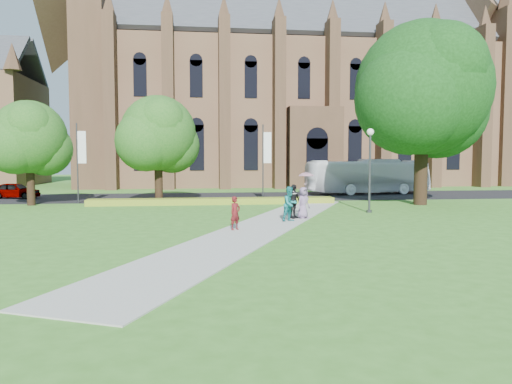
{
  "coord_description": "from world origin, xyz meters",
  "views": [
    {
      "loc": [
        -3.44,
        -23.43,
        3.46
      ],
      "look_at": [
        -0.1,
        2.95,
        1.6
      ],
      "focal_mm": 35.0,
      "sensor_mm": 36.0,
      "label": 1
    }
  ],
  "objects": [
    {
      "name": "pedestrian_1",
      "position": [
        1.7,
        2.63,
        0.97
      ],
      "size": [
        1.13,
        1.06,
        1.85
      ],
      "primitive_type": "imported",
      "rotation": [
        0.0,
        0.0,
        0.52
      ],
      "color": "#18797B",
      "rests_on": "footpath"
    },
    {
      "name": "parasol",
      "position": [
        2.85,
        3.87,
        2.16
      ],
      "size": [
        0.86,
        0.86,
        0.74
      ],
      "primitive_type": "imported",
      "rotation": [
        0.0,
        0.0,
        -0.02
      ],
      "color": "#E7A3B9",
      "rests_on": "pedestrian_4"
    },
    {
      "name": "car_0",
      "position": [
        -18.19,
        20.3,
        0.69
      ],
      "size": [
        4.18,
        2.42,
        1.34
      ],
      "primitive_type": "imported",
      "rotation": [
        0.0,
        0.0,
        1.35
      ],
      "color": "gray",
      "rests_on": "road"
    },
    {
      "name": "pedestrian_0",
      "position": [
        -1.48,
        -0.16,
        0.83
      ],
      "size": [
        0.69,
        0.65,
        1.58
      ],
      "primitive_type": "imported",
      "rotation": [
        0.0,
        0.0,
        0.66
      ],
      "color": "#591416",
      "rests_on": "footpath"
    },
    {
      "name": "road",
      "position": [
        0.0,
        20.0,
        0.01
      ],
      "size": [
        160.0,
        10.0,
        0.02
      ],
      "primitive_type": "cube",
      "color": "black",
      "rests_on": "ground"
    },
    {
      "name": "large_tree",
      "position": [
        13.0,
        11.0,
        8.37
      ],
      "size": [
        9.6,
        9.6,
        13.2
      ],
      "color": "#332114",
      "rests_on": "ground"
    },
    {
      "name": "banner_pole_0",
      "position": [
        2.11,
        15.2,
        3.39
      ],
      "size": [
        0.7,
        0.1,
        6.0
      ],
      "color": "#38383D",
      "rests_on": "ground"
    },
    {
      "name": "pedestrian_3",
      "position": [
        2.11,
        3.84,
        0.99
      ],
      "size": [
        1.16,
        1.08,
        1.91
      ],
      "primitive_type": "imported",
      "rotation": [
        0.0,
        0.0,
        0.7
      ],
      "color": "black",
      "rests_on": "footpath"
    },
    {
      "name": "footpath",
      "position": [
        0.0,
        1.0,
        0.02
      ],
      "size": [
        15.58,
        28.54,
        0.04
      ],
      "primitive_type": "cube",
      "rotation": [
        0.0,
        0.0,
        -0.44
      ],
      "color": "#B2B2A8",
      "rests_on": "ground"
    },
    {
      "name": "street_tree_1",
      "position": [
        -6.0,
        14.5,
        5.22
      ],
      "size": [
        5.6,
        5.6,
        8.05
      ],
      "color": "#332114",
      "rests_on": "ground"
    },
    {
      "name": "cathedral",
      "position": [
        10.0,
        39.73,
        12.98
      ],
      "size": [
        52.6,
        18.25,
        28.0
      ],
      "color": "brown",
      "rests_on": "ground"
    },
    {
      "name": "tour_coach",
      "position": [
        12.76,
        21.49,
        1.65
      ],
      "size": [
        11.96,
        4.17,
        3.26
      ],
      "primitive_type": "imported",
      "rotation": [
        0.0,
        0.0,
        1.7
      ],
      "color": "silver",
      "rests_on": "road"
    },
    {
      "name": "banner_pole_1",
      "position": [
        -11.89,
        15.2,
        3.39
      ],
      "size": [
        0.7,
        0.1,
        6.0
      ],
      "color": "#38383D",
      "rests_on": "ground"
    },
    {
      "name": "flower_hedge",
      "position": [
        -2.0,
        13.2,
        0.23
      ],
      "size": [
        18.0,
        1.4,
        0.45
      ],
      "primitive_type": "cube",
      "color": "gold",
      "rests_on": "ground"
    },
    {
      "name": "pedestrian_2",
      "position": [
        2.06,
        3.95,
        0.84
      ],
      "size": [
        1.09,
        1.18,
        1.6
      ],
      "primitive_type": "imported",
      "rotation": [
        0.0,
        0.0,
        0.94
      ],
      "color": "white",
      "rests_on": "footpath"
    },
    {
      "name": "streetlamp",
      "position": [
        7.5,
        6.5,
        3.3
      ],
      "size": [
        0.44,
        0.44,
        5.24
      ],
      "color": "#38383D",
      "rests_on": "ground"
    },
    {
      "name": "ground",
      "position": [
        0.0,
        0.0,
        0.0
      ],
      "size": [
        160.0,
        160.0,
        0.0
      ],
      "primitive_type": "plane",
      "color": "#397122",
      "rests_on": "ground"
    },
    {
      "name": "street_tree_0",
      "position": [
        -15.0,
        14.0,
        4.87
      ],
      "size": [
        5.2,
        5.2,
        7.5
      ],
      "color": "#332114",
      "rests_on": "ground"
    },
    {
      "name": "pedestrian_4",
      "position": [
        2.67,
        3.77,
        0.92
      ],
      "size": [
        1.02,
        0.96,
        1.75
      ],
      "primitive_type": "imported",
      "rotation": [
        0.0,
        0.0,
        0.64
      ],
      "color": "slate",
      "rests_on": "footpath"
    }
  ]
}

